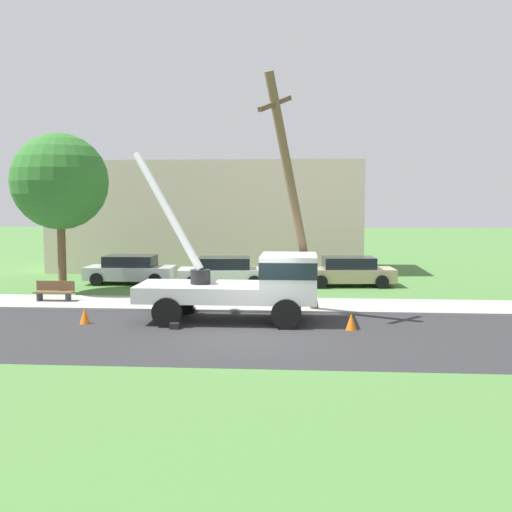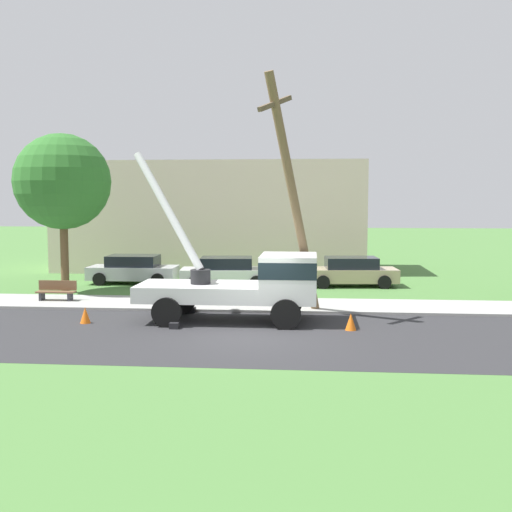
{
  "view_description": "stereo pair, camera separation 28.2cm",
  "coord_description": "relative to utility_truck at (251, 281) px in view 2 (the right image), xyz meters",
  "views": [
    {
      "loc": [
        1.51,
        -19.12,
        4.29
      ],
      "look_at": [
        -0.14,
        2.36,
        2.28
      ],
      "focal_mm": 43.77,
      "sensor_mm": 36.0,
      "label": 1
    },
    {
      "loc": [
        1.79,
        -19.1,
        4.29
      ],
      "look_at": [
        -0.14,
        2.36,
        2.28
      ],
      "focal_mm": 43.77,
      "sensor_mm": 36.0,
      "label": 2
    }
  ],
  "objects": [
    {
      "name": "road_asphalt",
      "position": [
        0.29,
        -2.25,
        -1.4
      ],
      "size": [
        80.0,
        7.68,
        0.01
      ],
      "primitive_type": "cube",
      "color": "#2B2B2D",
      "rests_on": "ground"
    },
    {
      "name": "lowrise_building_backdrop",
      "position": [
        -3.9,
        15.83,
        1.79
      ],
      "size": [
        18.0,
        6.0,
        6.4
      ],
      "primitive_type": "cube",
      "color": "beige",
      "rests_on": "ground"
    },
    {
      "name": "traffic_cone_curbside",
      "position": [
        1.37,
        0.9,
        -1.13
      ],
      "size": [
        0.36,
        0.36,
        0.56
      ],
      "primitive_type": "cone",
      "color": "orange",
      "rests_on": "ground"
    },
    {
      "name": "parked_sedan_silver",
      "position": [
        -6.85,
        9.11,
        -0.7
      ],
      "size": [
        4.42,
        2.05,
        1.42
      ],
      "color": "#B7B7BF",
      "rests_on": "ground"
    },
    {
      "name": "traffic_cone_ahead",
      "position": [
        3.37,
        -1.19,
        -1.13
      ],
      "size": [
        0.36,
        0.36,
        0.56
      ],
      "primitive_type": "cone",
      "color": "orange",
      "rests_on": "ground"
    },
    {
      "name": "utility_truck",
      "position": [
        0.0,
        0.0,
        0.0
      ],
      "size": [
        6.76,
        3.2,
        5.98
      ],
      "color": "silver",
      "rests_on": "ground"
    },
    {
      "name": "parked_sedan_white",
      "position": [
        -2.03,
        8.51,
        -0.7
      ],
      "size": [
        4.54,
        2.28,
        1.42
      ],
      "color": "silver",
      "rests_on": "ground"
    },
    {
      "name": "parked_sedan_tan",
      "position": [
        4.01,
        9.11,
        -0.7
      ],
      "size": [
        4.54,
        2.26,
        1.42
      ],
      "color": "tan",
      "rests_on": "ground"
    },
    {
      "name": "roadside_tree_far",
      "position": [
        -9.06,
        5.83,
        3.59
      ],
      "size": [
        4.29,
        4.29,
        7.17
      ],
      "color": "brown",
      "rests_on": "ground"
    },
    {
      "name": "park_bench",
      "position": [
        -8.37,
        3.19,
        -0.95
      ],
      "size": [
        1.6,
        0.45,
        0.9
      ],
      "color": "brown",
      "rests_on": "ground"
    },
    {
      "name": "sidewalk_strip",
      "position": [
        0.29,
        3.12,
        -1.36
      ],
      "size": [
        80.0,
        3.07,
        0.1
      ],
      "primitive_type": "cube",
      "color": "#9E9E99",
      "rests_on": "ground"
    },
    {
      "name": "traffic_cone_behind",
      "position": [
        -5.65,
        -0.85,
        -1.13
      ],
      "size": [
        0.36,
        0.36,
        0.56
      ],
      "primitive_type": "cone",
      "color": "orange",
      "rests_on": "ground"
    },
    {
      "name": "leaning_utility_pole",
      "position": [
        1.4,
        0.98,
        2.99
      ],
      "size": [
        2.22,
        3.15,
        8.6
      ],
      "color": "brown",
      "rests_on": "ground"
    },
    {
      "name": "ground_plane",
      "position": [
        0.29,
        9.75,
        -1.41
      ],
      "size": [
        120.0,
        120.0,
        0.0
      ],
      "primitive_type": "plane",
      "color": "#477538"
    }
  ]
}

